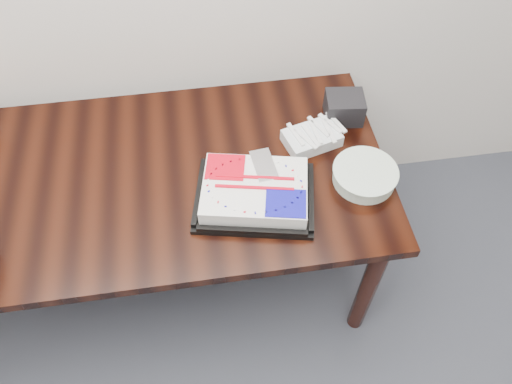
{
  "coord_description": "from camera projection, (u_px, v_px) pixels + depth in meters",
  "views": [
    {
      "loc": [
        0.24,
        0.81,
        2.18
      ],
      "look_at": [
        0.39,
        1.81,
        0.83
      ],
      "focal_mm": 35.0,
      "sensor_mm": 36.0,
      "label": 1
    }
  ],
  "objects": [
    {
      "name": "plate_stack",
      "position": [
        365.0,
        175.0,
        1.79
      ],
      "size": [
        0.23,
        0.23,
        0.06
      ],
      "color": "white",
      "rests_on": "table"
    },
    {
      "name": "fork_bag",
      "position": [
        312.0,
        138.0,
        1.9
      ],
      "size": [
        0.23,
        0.18,
        0.06
      ],
      "color": "silver",
      "rests_on": "table"
    },
    {
      "name": "table",
      "position": [
        147.0,
        191.0,
        1.89
      ],
      "size": [
        1.8,
        0.9,
        0.75
      ],
      "color": "black",
      "rests_on": "ground"
    },
    {
      "name": "napkin_box",
      "position": [
        344.0,
        108.0,
        1.96
      ],
      "size": [
        0.16,
        0.14,
        0.1
      ],
      "primitive_type": "cube",
      "rotation": [
        0.0,
        0.0,
        -0.12
      ],
      "color": "black",
      "rests_on": "table"
    },
    {
      "name": "cake_tray",
      "position": [
        255.0,
        192.0,
        1.73
      ],
      "size": [
        0.47,
        0.4,
        0.09
      ],
      "color": "black",
      "rests_on": "table"
    }
  ]
}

